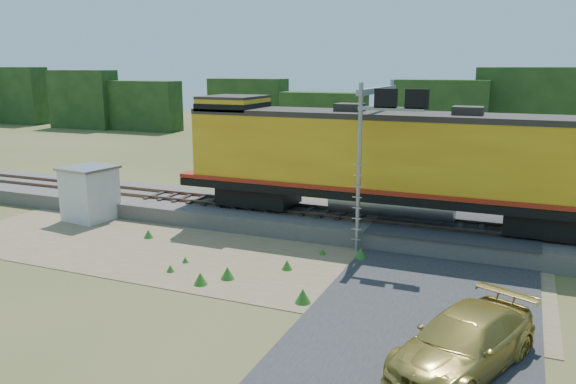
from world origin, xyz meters
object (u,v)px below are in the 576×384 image
at_px(shed, 90,193).
at_px(signal_gantry, 381,123).
at_px(car, 464,342).
at_px(locomotive, 386,160).

height_order(shed, signal_gantry, signal_gantry).
bearing_deg(car, shed, -179.69).
height_order(locomotive, car, locomotive).
bearing_deg(locomotive, signal_gantry, -100.06).
bearing_deg(shed, car, -15.09).
relative_size(locomotive, signal_gantry, 2.92).
relative_size(shed, car, 0.53).
distance_m(locomotive, shed, 15.10).
height_order(shed, car, shed).
distance_m(locomotive, signal_gantry, 1.86).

